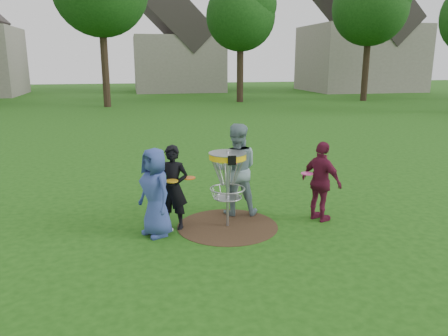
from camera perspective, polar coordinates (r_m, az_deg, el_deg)
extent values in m
plane|color=#19470F|center=(7.87, 0.46, -7.61)|extent=(100.00, 100.00, 0.00)
cylinder|color=#47331E|center=(7.86, 0.46, -7.58)|extent=(1.80, 1.80, 0.01)
imported|color=#314388|center=(7.34, -8.97, -3.15)|extent=(0.78, 0.88, 1.50)
imported|color=black|center=(7.60, -6.67, -2.55)|extent=(0.64, 0.55, 1.48)
imported|color=gray|center=(8.25, 1.59, -0.19)|extent=(0.96, 0.81, 1.75)
imported|color=maroon|center=(8.12, 12.60, -1.76)|extent=(0.71, 0.93, 1.48)
cylinder|color=silver|center=(7.75, -7.46, -8.00)|extent=(0.22, 0.22, 0.02)
cylinder|color=#9EA0A5|center=(7.64, 0.47, -2.79)|extent=(0.05, 0.05, 1.38)
cylinder|color=yellow|center=(7.49, 0.48, 1.54)|extent=(0.64, 0.64, 0.10)
cylinder|color=#9EA0A5|center=(7.48, 0.48, 1.96)|extent=(0.66, 0.66, 0.01)
cube|color=black|center=(7.18, 1.04, 0.99)|extent=(0.14, 0.02, 0.16)
torus|color=#9EA0A5|center=(7.64, 0.47, -2.72)|extent=(0.62, 0.62, 0.02)
torus|color=#9EA0A5|center=(7.68, 0.47, -3.86)|extent=(0.50, 0.50, 0.02)
cylinder|color=#9EA0A5|center=(7.69, 0.47, -3.93)|extent=(0.44, 0.44, 0.01)
cylinder|color=gold|center=(7.34, -6.86, -1.70)|extent=(0.22, 0.22, 0.02)
cylinder|color=orange|center=(7.55, -4.58, -1.29)|extent=(0.22, 0.22, 0.02)
cylinder|color=#E53C59|center=(7.94, 1.17, 0.72)|extent=(0.22, 0.22, 0.02)
cylinder|color=#FF43A1|center=(7.97, 10.81, -0.71)|extent=(0.22, 0.22, 0.02)
cylinder|color=#38281C|center=(28.68, -15.25, 12.33)|extent=(0.46, 0.46, 4.62)
cylinder|color=#38281C|center=(31.10, 2.11, 12.11)|extent=(0.46, 0.46, 3.78)
sphere|color=#164211|center=(31.21, 2.18, 19.23)|extent=(4.68, 4.68, 4.68)
cylinder|color=#38281C|center=(33.54, 17.98, 11.95)|extent=(0.46, 0.46, 4.20)
sphere|color=#164211|center=(33.71, 18.56, 19.25)|extent=(5.20, 5.20, 5.20)
cube|color=gray|center=(42.39, -6.02, 13.36)|extent=(8.00, 7.00, 5.00)
cube|color=#2D2826|center=(42.54, -6.16, 18.67)|extent=(6.11, 7.14, 6.11)
cube|color=gray|center=(44.70, 17.30, 13.49)|extent=(10.00, 8.00, 6.00)
cube|color=#2D2826|center=(44.97, 17.77, 19.61)|extent=(7.64, 8.16, 7.64)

